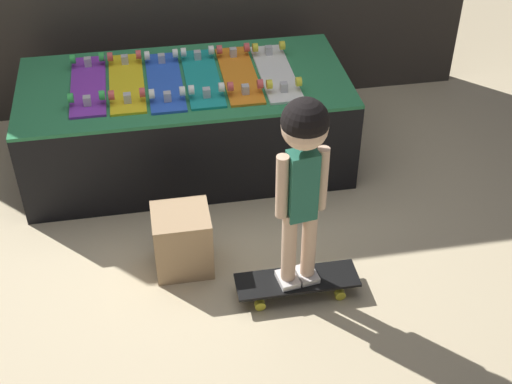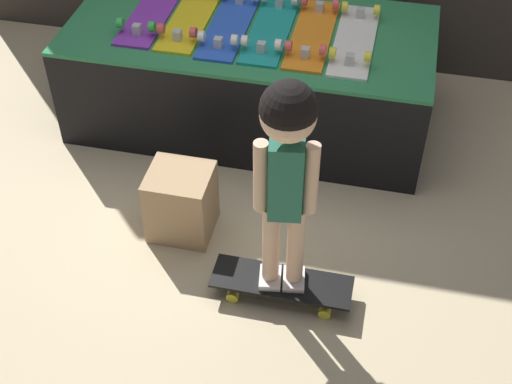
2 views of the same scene
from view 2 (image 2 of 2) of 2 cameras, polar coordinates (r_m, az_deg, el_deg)
name	(u,v)px [view 2 (image 2 of 2)]	position (r m, az deg, el deg)	size (l,w,h in m)	color
ground_plane	(227,180)	(3.64, -2.33, 0.93)	(16.00, 16.00, 0.00)	beige
display_rack	(251,75)	(3.88, -0.44, 9.36)	(1.88, 0.90, 0.57)	black
skateboard_purple_on_rack	(152,11)	(3.89, -8.34, 14.10)	(0.20, 0.68, 0.09)	purple
skateboard_yellow_on_rack	(191,17)	(3.81, -5.26, 13.79)	(0.20, 0.68, 0.09)	yellow
skateboard_blue_on_rack	(230,24)	(3.74, -2.13, 13.32)	(0.20, 0.68, 0.09)	blue
skateboard_teal_on_rack	(271,28)	(3.70, 1.19, 13.00)	(0.20, 0.68, 0.09)	teal
skateboard_orange_on_rack	(312,33)	(3.67, 4.54, 12.59)	(0.20, 0.68, 0.09)	orange
skateboard_white_on_rack	(355,39)	(3.64, 7.91, 12.04)	(0.20, 0.68, 0.09)	white
skateboard_on_floor	(282,284)	(3.08, 2.08, -7.33)	(0.60, 0.19, 0.09)	black
child	(287,154)	(2.56, 2.48, 3.06)	(0.24, 0.21, 1.01)	silver
storage_box	(181,202)	(3.29, -6.00, -0.82)	(0.29, 0.26, 0.34)	tan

